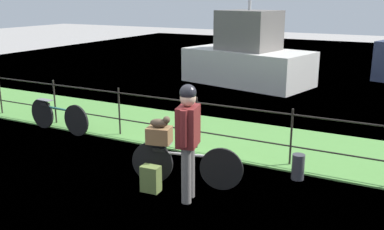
# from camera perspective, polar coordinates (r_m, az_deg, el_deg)

# --- Properties ---
(ground_plane) EXTENTS (60.00, 60.00, 0.00)m
(ground_plane) POSITION_cam_1_polar(r_m,az_deg,el_deg) (6.61, -8.50, -10.19)
(ground_plane) COLOR #9E9993
(grass_strip) EXTENTS (27.00, 2.40, 0.03)m
(grass_strip) POSITION_cam_1_polar(r_m,az_deg,el_deg) (9.12, 3.23, -2.66)
(grass_strip) COLOR #569342
(grass_strip) RESTS_ON ground
(harbor_water) EXTENTS (30.00, 30.00, 0.00)m
(harbor_water) POSITION_cam_1_polar(r_m,az_deg,el_deg) (15.18, 13.79, 4.15)
(harbor_water) COLOR #426684
(harbor_water) RESTS_ON ground
(iron_fence) EXTENTS (18.04, 0.04, 1.01)m
(iron_fence) POSITION_cam_1_polar(r_m,az_deg,el_deg) (8.17, 0.61, -0.56)
(iron_fence) COLOR #28231E
(iron_fence) RESTS_ON ground
(bicycle_main) EXTENTS (1.70, 0.45, 0.66)m
(bicycle_main) POSITION_cam_1_polar(r_m,az_deg,el_deg) (6.68, -0.92, -6.45)
(bicycle_main) COLOR black
(bicycle_main) RESTS_ON ground
(wooden_crate) EXTENTS (0.41, 0.35, 0.25)m
(wooden_crate) POSITION_cam_1_polar(r_m,az_deg,el_deg) (6.65, -4.30, -2.63)
(wooden_crate) COLOR brown
(wooden_crate) RESTS_ON bicycle_main
(terrier_dog) EXTENTS (0.32, 0.20, 0.18)m
(terrier_dog) POSITION_cam_1_polar(r_m,az_deg,el_deg) (6.58, -4.13, -0.97)
(terrier_dog) COLOR #4C3D2D
(terrier_dog) RESTS_ON wooden_crate
(cyclist_person) EXTENTS (0.35, 0.53, 1.68)m
(cyclist_person) POSITION_cam_1_polar(r_m,az_deg,el_deg) (6.01, -0.52, -2.33)
(cyclist_person) COLOR slate
(cyclist_person) RESTS_ON ground
(backpack_on_paving) EXTENTS (0.29, 0.20, 0.40)m
(backpack_on_paving) POSITION_cam_1_polar(r_m,az_deg,el_deg) (6.58, -5.40, -8.28)
(backpack_on_paving) COLOR olive
(backpack_on_paving) RESTS_ON ground
(mooring_bollard) EXTENTS (0.20, 0.20, 0.41)m
(mooring_bollard) POSITION_cam_1_polar(r_m,az_deg,el_deg) (7.16, 13.66, -6.59)
(mooring_bollard) COLOR #38383D
(mooring_bollard) RESTS_ON ground
(bicycle_parked) EXTENTS (1.70, 0.20, 0.66)m
(bicycle_parked) POSITION_cam_1_polar(r_m,az_deg,el_deg) (9.74, -17.05, -0.11)
(bicycle_parked) COLOR black
(bicycle_parked) RESTS_ON ground
(moored_boat_near) EXTENTS (4.38, 2.90, 3.97)m
(moored_boat_near) POSITION_cam_1_polar(r_m,az_deg,el_deg) (14.53, 7.30, 7.44)
(moored_boat_near) COLOR silver
(moored_boat_near) RESTS_ON ground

